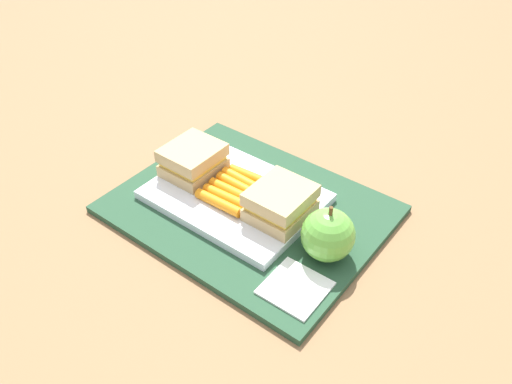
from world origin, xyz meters
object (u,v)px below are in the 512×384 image
food_tray (235,196)px  sandwich_half_left (193,160)px  apple (328,235)px  carrot_sticks_bundle (235,189)px  paper_napkin (295,288)px  sandwich_half_right (280,203)px

food_tray → sandwich_half_left: bearing=180.0°
apple → sandwich_half_left: bearing=176.8°
carrot_sticks_bundle → apple: bearing=-4.8°
food_tray → apple: (0.16, -0.01, 0.03)m
carrot_sticks_bundle → paper_napkin: carrot_sticks_bundle is taller
apple → paper_napkin: apple is taller
sandwich_half_left → apple: size_ratio=1.02×
carrot_sticks_bundle → apple: apple is taller
food_tray → carrot_sticks_bundle: carrot_sticks_bundle is taller
sandwich_half_left → sandwich_half_right: (0.16, 0.00, 0.00)m
sandwich_half_left → apple: bearing=-3.2°
food_tray → sandwich_half_right: 0.08m
sandwich_half_right → paper_napkin: 0.12m
carrot_sticks_bundle → apple: size_ratio=1.11×
food_tray → sandwich_half_left: size_ratio=2.88×
food_tray → apple: 0.16m
carrot_sticks_bundle → paper_napkin: (0.16, -0.08, -0.02)m
food_tray → sandwich_half_right: bearing=0.0°
apple → sandwich_half_right: bearing=170.7°
sandwich_half_right → food_tray: bearing=180.0°
food_tray → carrot_sticks_bundle: size_ratio=2.65×
paper_napkin → carrot_sticks_bundle: bearing=152.4°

